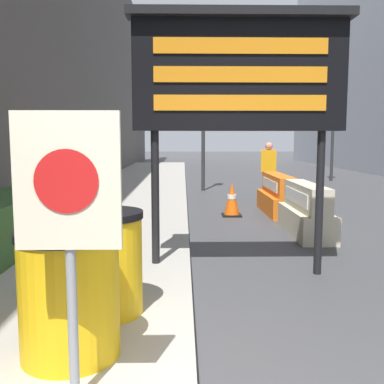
{
  "coord_description": "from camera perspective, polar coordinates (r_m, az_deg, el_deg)",
  "views": [
    {
      "loc": [
        -0.09,
        -2.32,
        1.71
      ],
      "look_at": [
        0.05,
        4.79,
        0.87
      ],
      "focal_mm": 42.0,
      "sensor_mm": 36.0,
      "label": 1
    }
  ],
  "objects": [
    {
      "name": "barrel_drum_foreground",
      "position": [
        3.4,
        -15.27,
        -12.28
      ],
      "size": [
        0.73,
        0.73,
        0.93
      ],
      "color": "yellow",
      "rests_on": "sidewalk_left"
    },
    {
      "name": "traffic_light_far_side",
      "position": [
        19.31,
        17.64,
        10.08
      ],
      "size": [
        0.28,
        0.44,
        4.07
      ],
      "color": "#2D2D30",
      "rests_on": "ground_plane"
    },
    {
      "name": "traffic_cone_near",
      "position": [
        12.48,
        10.01,
        0.09
      ],
      "size": [
        0.34,
        0.34,
        0.6
      ],
      "color": "black",
      "rests_on": "ground_plane"
    },
    {
      "name": "traffic_cone_mid",
      "position": [
        10.06,
        5.08,
        -0.95
      ],
      "size": [
        0.43,
        0.43,
        0.76
      ],
      "color": "black",
      "rests_on": "ground_plane"
    },
    {
      "name": "warning_sign",
      "position": [
        2.62,
        -15.45,
        -1.49
      ],
      "size": [
        0.6,
        0.08,
        1.72
      ],
      "color": "gray",
      "rests_on": "sidewalk_left"
    },
    {
      "name": "building_left_facade",
      "position": [
        13.03,
        -17.3,
        21.52
      ],
      "size": [
        0.4,
        50.4,
        10.21
      ],
      "color": "#4C4742",
      "rests_on": "ground_plane"
    },
    {
      "name": "jersey_barrier_orange_near",
      "position": [
        10.63,
        10.84,
        -0.52
      ],
      "size": [
        0.63,
        2.12,
        0.89
      ],
      "color": "orange",
      "rests_on": "ground_plane"
    },
    {
      "name": "barrel_drum_middle",
      "position": [
        4.14,
        -11.27,
        -8.73
      ],
      "size": [
        0.73,
        0.73,
        0.93
      ],
      "color": "yellow",
      "rests_on": "sidewalk_left"
    },
    {
      "name": "jersey_barrier_cream",
      "position": [
        8.3,
        14.28,
        -2.53
      ],
      "size": [
        0.6,
        1.92,
        0.92
      ],
      "color": "beige",
      "rests_on": "ground_plane"
    },
    {
      "name": "traffic_light_near_curb",
      "position": [
        14.96,
        1.47,
        12.77
      ],
      "size": [
        0.28,
        0.44,
        4.57
      ],
      "color": "#2D2D30",
      "rests_on": "ground_plane"
    },
    {
      "name": "message_board",
      "position": [
        5.64,
        6.03,
        14.54
      ],
      "size": [
        2.7,
        0.36,
        3.24
      ],
      "color": "black",
      "rests_on": "ground_plane"
    },
    {
      "name": "pedestrian_worker",
      "position": [
        12.92,
        9.7,
        3.3
      ],
      "size": [
        0.47,
        0.33,
        1.63
      ],
      "rotation": [
        0.0,
        0.0,
        2.95
      ],
      "color": "#333338",
      "rests_on": "ground_plane"
    }
  ]
}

